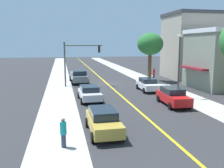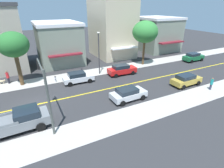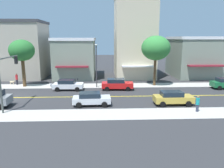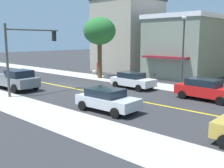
% 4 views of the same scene
% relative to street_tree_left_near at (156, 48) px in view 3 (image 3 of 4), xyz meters
% --- Properties ---
extents(ground_plane, '(140.00, 140.00, 0.00)m').
position_rel_street_tree_left_near_xyz_m(ground_plane, '(6.51, -19.66, -5.86)').
color(ground_plane, '#2D2D30').
extents(sidewalk_left, '(3.30, 126.00, 0.01)m').
position_rel_street_tree_left_near_xyz_m(sidewalk_left, '(-0.17, -19.66, -5.86)').
color(sidewalk_left, '#ADA8A0').
rests_on(sidewalk_left, ground).
extents(road_centerline_stripe, '(0.20, 126.00, 0.00)m').
position_rel_street_tree_left_near_xyz_m(road_centerline_stripe, '(6.51, -19.66, -5.86)').
color(road_centerline_stripe, yellow).
rests_on(road_centerline_stripe, ground).
extents(pale_office_building, '(8.66, 7.83, 10.51)m').
position_rel_street_tree_left_near_xyz_m(pale_office_building, '(-8.45, -22.87, -0.59)').
color(pale_office_building, '#A39989').
rests_on(pale_office_building, ground).
extents(brick_apartment_block, '(10.72, 7.57, 7.43)m').
position_rel_street_tree_left_near_xyz_m(brick_apartment_block, '(-8.44, -13.41, -2.13)').
color(brick_apartment_block, gray).
rests_on(brick_apartment_block, ground).
extents(tan_rowhouse, '(10.80, 7.40, 15.35)m').
position_rel_street_tree_left_near_xyz_m(tan_rowhouse, '(-8.45, -2.23, 1.82)').
color(tan_rowhouse, beige).
rests_on(tan_rowhouse, ground).
extents(corner_shop_building, '(11.14, 8.67, 7.67)m').
position_rel_street_tree_left_near_xyz_m(corner_shop_building, '(-8.44, 9.69, -2.01)').
color(corner_shop_building, gray).
rests_on(corner_shop_building, ground).
extents(street_tree_left_near, '(4.45, 4.45, 7.79)m').
position_rel_street_tree_left_near_xyz_m(street_tree_left_near, '(0.00, 0.00, 0.00)').
color(street_tree_left_near, brown).
rests_on(street_tree_left_near, ground).
extents(street_tree_right_corner, '(3.81, 3.81, 7.20)m').
position_rel_street_tree_left_near_xyz_m(street_tree_right_corner, '(-0.12, -20.46, -0.36)').
color(street_tree_right_corner, brown).
rests_on(street_tree_right_corner, ground).
extents(fire_hydrant, '(0.44, 0.24, 0.88)m').
position_rel_street_tree_left_near_xyz_m(fire_hydrant, '(0.98, -16.14, -5.43)').
color(fire_hydrant, silver).
rests_on(fire_hydrant, ground).
extents(parking_meter, '(0.12, 0.18, 1.38)m').
position_rel_street_tree_left_near_xyz_m(parking_meter, '(0.81, -12.08, -4.95)').
color(parking_meter, '#4C4C51').
rests_on(parking_meter, ground).
extents(traffic_light_mast, '(5.05, 0.32, 5.85)m').
position_rel_street_tree_left_near_xyz_m(traffic_light_mast, '(10.76, -18.39, -1.93)').
color(traffic_light_mast, '#474C47').
rests_on(traffic_light_mast, ground).
extents(street_lamp, '(0.70, 0.36, 6.55)m').
position_rel_street_tree_left_near_xyz_m(street_lamp, '(0.84, -9.18, -1.82)').
color(street_lamp, '#38383D').
rests_on(street_lamp, ground).
extents(red_sedan_left_curb, '(2.11, 4.59, 1.62)m').
position_rel_street_tree_left_near_xyz_m(red_sedan_left_curb, '(2.81, -6.17, -5.02)').
color(red_sedan_left_curb, red).
rests_on(red_sedan_left_curb, ground).
extents(gold_sedan_right_curb, '(2.02, 4.38, 1.54)m').
position_rel_street_tree_left_near_xyz_m(gold_sedan_right_curb, '(10.32, -0.32, -5.06)').
color(gold_sedan_right_curb, '#B29338').
rests_on(gold_sedan_right_curb, ground).
extents(silver_sedan_right_curb, '(2.22, 4.25, 1.47)m').
position_rel_street_tree_left_near_xyz_m(silver_sedan_right_curb, '(10.15, -9.57, -5.09)').
color(silver_sedan_right_curb, '#B7BABF').
rests_on(silver_sedan_right_curb, ground).
extents(white_sedan_left_curb, '(2.14, 4.29, 1.52)m').
position_rel_street_tree_left_near_xyz_m(white_sedan_left_curb, '(2.68, -13.29, -5.07)').
color(white_sedan_left_curb, silver).
rests_on(white_sedan_left_curb, ground).
extents(pedestrian_red_shirt, '(0.37, 0.37, 1.83)m').
position_rel_street_tree_left_near_xyz_m(pedestrian_red_shirt, '(-1.44, -22.11, -4.89)').
color(pedestrian_red_shirt, black).
rests_on(pedestrian_red_shirt, ground).
extents(pedestrian_teal_shirt, '(0.35, 0.35, 1.67)m').
position_rel_street_tree_left_near_xyz_m(pedestrian_teal_shirt, '(12.84, 1.43, -4.98)').
color(pedestrian_teal_shirt, '#33384C').
rests_on(pedestrian_teal_shirt, ground).
extents(small_dog, '(0.38, 0.86, 0.65)m').
position_rel_street_tree_left_near_xyz_m(small_dog, '(-1.62, -22.96, -5.44)').
color(small_dog, '#C6B28C').
rests_on(small_dog, ground).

